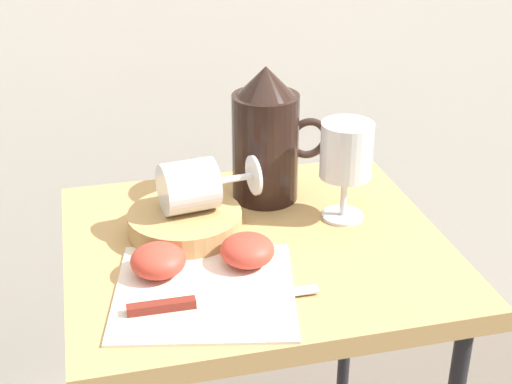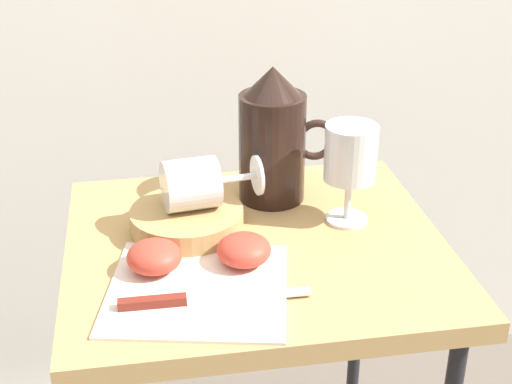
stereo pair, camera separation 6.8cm
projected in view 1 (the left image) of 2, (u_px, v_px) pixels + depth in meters
name	position (u px, v px, depth m)	size (l,w,h in m)	color
table	(256.00, 282.00, 1.10)	(0.54, 0.49, 0.68)	tan
linen_napkin	(205.00, 291.00, 0.95)	(0.23, 0.22, 0.00)	silver
basket_tray	(185.00, 223.00, 1.08)	(0.17, 0.17, 0.04)	tan
pitcher	(266.00, 146.00, 1.16)	(0.16, 0.10, 0.22)	black
wine_glass_upright	(346.00, 155.00, 1.09)	(0.08, 0.08, 0.15)	silver
wine_glass_tipped_near	(192.00, 186.00, 1.07)	(0.15, 0.09, 0.08)	silver
apple_half_left	(158.00, 260.00, 0.98)	(0.07, 0.07, 0.04)	#CC3D2D
apple_half_right	(247.00, 250.00, 1.00)	(0.07, 0.07, 0.04)	#CC3D2D
knife	(196.00, 303.00, 0.92)	(0.24, 0.02, 0.01)	silver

